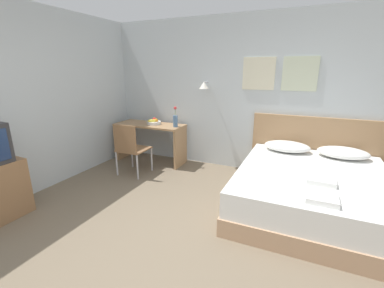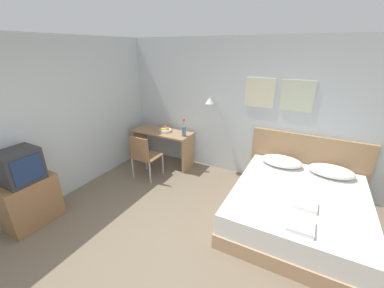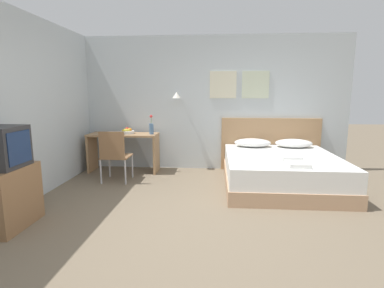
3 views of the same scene
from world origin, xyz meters
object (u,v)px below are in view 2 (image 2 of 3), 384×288
Objects in this scene: folded_towel_mid_bed at (301,226)px; television at (19,166)px; desk_chair at (143,154)px; bed at (297,208)px; pillow_left at (281,161)px; pillow_right at (331,171)px; tv_stand at (30,202)px; folded_towel_near_foot at (304,204)px; desk at (163,141)px; headboard at (306,163)px; fruit_bowl at (165,130)px; flower_vase at (184,130)px.

folded_towel_mid_bed is 3.71m from television.
folded_towel_mid_bed is 2.99m from desk_chair.
bed is 0.93m from pillow_left.
tv_stand is at bearing -146.10° from pillow_right.
bed is 3.02× the size of pillow_left.
desk is at bearing 160.39° from folded_towel_near_foot.
folded_towel_near_foot reaches higher than bed.
desk is at bearing 165.55° from bed.
bed is 1.07× the size of headboard.
television reaches higher than fruit_bowl.
folded_towel_mid_bed is 0.22× the size of desk.
fruit_bowl reaches higher than desk.
desk_chair is (-3.21, -0.78, -0.08)m from pillow_right.
desk_chair is at bearing -84.74° from desk.
folded_towel_near_foot is 3.87m from television.
fruit_bowl is (-2.43, -0.01, 0.19)m from pillow_left.
flower_vase is 2.83m from tv_stand.
flower_vase is (-2.40, 1.03, 0.33)m from folded_towel_near_foot.
fruit_bowl is at bearing 75.66° from tv_stand.
headboard is at bearing 142.25° from pillow_right.
tv_stand is (-0.58, -2.57, -0.18)m from desk.
headboard is 0.49m from pillow_left.
pillow_right is 2.57× the size of fruit_bowl.
television reaches higher than desk_chair.
desk is (-2.96, 1.51, -0.02)m from folded_towel_mid_bed.
flower_vase is (-2.32, 0.71, 0.62)m from bed.
desk is 0.67m from flower_vase.
folded_towel_near_foot is 0.81× the size of flower_vase.
fruit_bowl reaches higher than folded_towel_near_foot.
headboard is (-0.00, 1.07, 0.26)m from bed.
television is at bearing -146.08° from pillow_right.
television reaches higher than tv_stand.
tv_stand is (-0.65, -1.81, -0.17)m from desk_chair.
folded_towel_mid_bed is 3.70m from tv_stand.
tv_stand is at bearing -152.33° from bed.
television reaches higher than folded_towel_mid_bed.
headboard reaches higher than pillow_left.
flower_vase is (-2.39, 1.48, 0.33)m from folded_towel_mid_bed.
television is (-1.14, -2.53, 0.06)m from flower_vase.
bed is at bearing -17.09° from flower_vase.
folded_towel_mid_bed is at bearing -73.64° from pillow_left.
desk_chair reaches higher than desk.
television reaches higher than pillow_right.
folded_towel_near_foot is at bearing -20.33° from fruit_bowl.
fruit_bowl is at bearing -179.78° from pillow_right.
folded_towel_near_foot is at bearing -23.16° from flower_vase.
desk is at bearing 176.88° from flower_vase.
tv_stand is (-3.85, -2.59, -0.25)m from pillow_right.
desk_chair reaches higher than pillow_right.
pillow_right reaches higher than bed.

